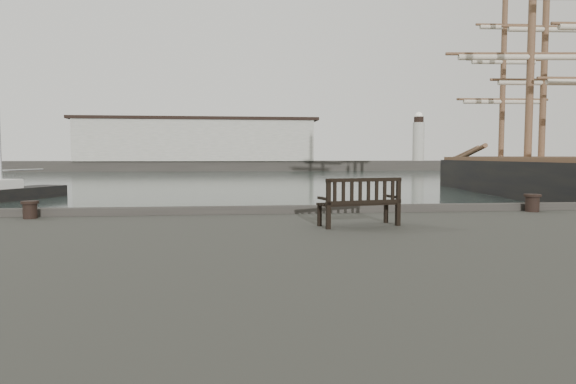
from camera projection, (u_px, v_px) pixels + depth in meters
name	position (u px, v px, depth m)	size (l,w,h in m)	color
ground	(290.00, 275.00, 12.75)	(400.00, 400.00, 0.00)	black
breakwater	(214.00, 149.00, 103.13)	(140.00, 9.50, 12.20)	#383530
bench	(359.00, 211.00, 10.16)	(1.69, 0.89, 0.93)	black
bollard_left	(30.00, 210.00, 11.38)	(0.37, 0.37, 0.39)	black
bollard_right	(532.00, 203.00, 12.81)	(0.42, 0.42, 0.44)	black
yacht_d	(7.00, 197.00, 34.34)	(5.61, 8.94, 11.10)	black
tall_ship_far	(540.00, 178.00, 49.90)	(8.64, 30.95, 26.20)	black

